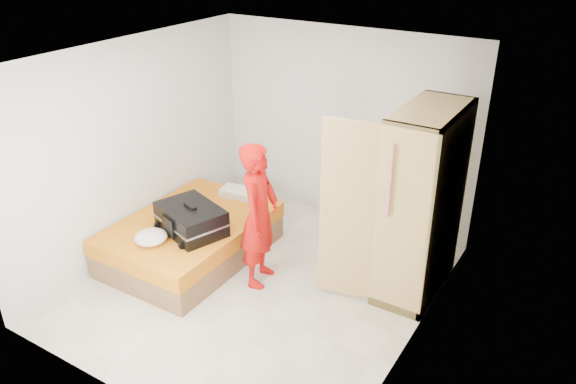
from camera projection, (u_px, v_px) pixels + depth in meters
The scene contains 7 objects.
room at pixel (257, 181), 5.87m from camera, with size 4.00×4.02×2.60m.
bed at pixel (191, 238), 6.87m from camera, with size 1.42×2.02×0.50m.
wardrobe at pixel (416, 208), 5.97m from camera, with size 1.16×1.29×2.10m.
person at pixel (259, 215), 6.16m from camera, with size 0.61×0.40×1.68m, color red.
suitcase at pixel (191, 219), 6.46m from camera, with size 0.94×0.81×0.34m.
round_cushion at pixel (151, 237), 6.26m from camera, with size 0.37×0.37×0.14m, color white.
pillow at pixel (241, 193), 7.31m from camera, with size 0.54×0.27×0.10m, color white.
Camera 1 is at (3.06, -4.36, 3.77)m, focal length 35.00 mm.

